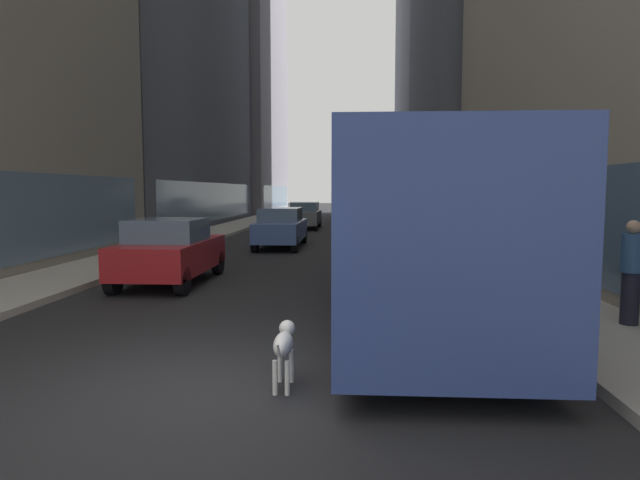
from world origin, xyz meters
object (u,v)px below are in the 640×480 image
car_grey_wagon (305,215)px  pedestrian_with_handbag (632,272)px  car_white_van (372,216)px  transit_bus (407,217)px  car_black_suv (346,211)px  car_blue_hatchback (281,227)px  dalmatian_dog (284,344)px  car_silver_sedan (348,206)px  car_red_coupe (170,251)px

car_grey_wagon → pedestrian_with_handbag: size_ratio=2.65×
car_white_van → pedestrian_with_handbag: 23.58m
transit_bus → pedestrian_with_handbag: 4.04m
car_white_van → car_black_suv: bearing=101.2°
pedestrian_with_handbag → car_blue_hatchback: bearing=119.8°
transit_bus → dalmatian_dog: 5.26m
car_blue_hatchback → car_silver_sedan: 31.61m
dalmatian_dog → transit_bus: bearing=68.5°
transit_bus → car_white_van: 21.34m
car_blue_hatchback → transit_bus: bearing=-69.9°
car_silver_sedan → pedestrian_with_handbag: (5.01, -44.48, 0.19)m
car_grey_wagon → car_blue_hatchback: bearing=-90.0°
car_black_suv → car_white_van: bearing=-78.8°
car_blue_hatchback → car_silver_sedan: (2.40, 31.52, 0.00)m
car_white_van → dalmatian_dog: 26.14m
car_red_coupe → car_silver_sedan: (4.00, 40.29, 0.00)m
car_red_coupe → dalmatian_dog: bearing=-61.7°
car_black_suv → car_grey_wagon: bearing=-107.7°
transit_bus → car_red_coupe: (-5.60, 2.17, -0.96)m
car_black_suv → car_blue_hatchback: same height
car_red_coupe → pedestrian_with_handbag: pedestrian_with_handbag is taller
car_silver_sedan → pedestrian_with_handbag: 44.76m
transit_bus → car_blue_hatchback: size_ratio=2.45×
pedestrian_with_handbag → dalmatian_dog: bearing=-152.6°
car_silver_sedan → dalmatian_dog: 47.21m
car_grey_wagon → pedestrian_with_handbag: 24.99m
dalmatian_dog → car_grey_wagon: bearing=94.6°
car_black_suv → car_silver_sedan: bearing=90.0°
car_silver_sedan → dalmatian_dog: car_silver_sedan is taller
car_black_suv → car_grey_wagon: 7.90m
transit_bus → pedestrian_with_handbag: size_ratio=6.82×
dalmatian_dog → car_black_suv: bearing=89.5°
car_black_suv → transit_bus: bearing=-86.9°
transit_bus → pedestrian_with_handbag: (3.41, -2.02, -0.76)m
car_silver_sedan → dalmatian_dog: (-0.27, -47.21, -0.31)m
transit_bus → car_red_coupe: transit_bus is taller
car_black_suv → car_red_coupe: bearing=-98.4°
car_white_van → pedestrian_with_handbag: bearing=-81.7°
car_white_van → car_grey_wagon: same height
car_blue_hatchback → car_silver_sedan: size_ratio=1.01×
car_red_coupe → dalmatian_dog: size_ratio=4.14×
car_black_suv → pedestrian_with_handbag: 31.79m
car_black_suv → car_grey_wagon: same height
car_white_van → pedestrian_with_handbag: pedestrian_with_handbag is taller
transit_bus → car_grey_wagon: (-4.00, 21.84, -0.96)m
transit_bus → car_grey_wagon: 22.23m
transit_bus → dalmatian_dog: (-1.87, -4.75, -1.26)m
car_blue_hatchback → dalmatian_dog: bearing=-82.3°
car_white_van → car_silver_sedan: bearing=94.3°
car_black_suv → car_white_van: same height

